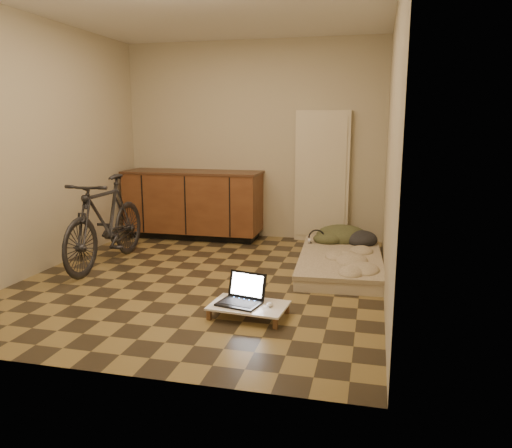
% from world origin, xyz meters
% --- Properties ---
extents(room_shell, '(3.50, 4.00, 2.60)m').
position_xyz_m(room_shell, '(0.00, 0.00, 1.30)').
color(room_shell, olive).
rests_on(room_shell, ground).
extents(cabinets, '(1.84, 0.62, 0.91)m').
position_xyz_m(cabinets, '(-0.75, 1.70, 0.47)').
color(cabinets, black).
rests_on(cabinets, ground).
extents(appliance_panel, '(0.70, 0.10, 1.70)m').
position_xyz_m(appliance_panel, '(0.95, 1.94, 0.85)').
color(appliance_panel, beige).
rests_on(appliance_panel, ground).
extents(bicycle, '(0.49, 1.67, 1.08)m').
position_xyz_m(bicycle, '(-1.20, 0.20, 0.54)').
color(bicycle, black).
rests_on(bicycle, ground).
extents(futon, '(0.96, 1.84, 0.15)m').
position_xyz_m(futon, '(1.30, 0.70, 0.08)').
color(futon, beige).
rests_on(futon, ground).
extents(clothing_pile, '(0.69, 0.59, 0.26)m').
position_xyz_m(clothing_pile, '(1.32, 1.34, 0.29)').
color(clothing_pile, '#3C4125').
rests_on(clothing_pile, futon).
extents(headphones, '(0.24, 0.22, 0.14)m').
position_xyz_m(headphones, '(0.99, 1.13, 0.23)').
color(headphones, black).
rests_on(headphones, futon).
extents(lap_desk, '(0.64, 0.45, 0.10)m').
position_xyz_m(lap_desk, '(0.68, -0.88, 0.09)').
color(lap_desk, brown).
rests_on(lap_desk, ground).
extents(laptop, '(0.39, 0.36, 0.23)m').
position_xyz_m(laptop, '(0.61, -0.85, 0.15)').
color(laptop, black).
rests_on(laptop, lap_desk).
extents(mouse, '(0.07, 0.10, 0.03)m').
position_xyz_m(mouse, '(0.85, -0.88, 0.12)').
color(mouse, white).
rests_on(mouse, lap_desk).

